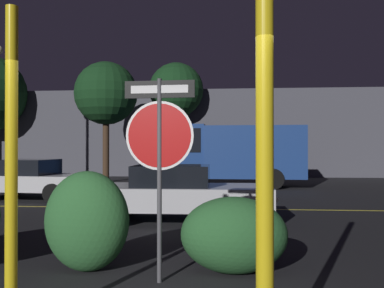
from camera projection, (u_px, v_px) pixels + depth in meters
name	position (u px, v px, depth m)	size (l,w,h in m)	color
road_center_stripe	(198.00, 208.00, 11.92)	(43.19, 0.12, 0.01)	gold
stop_sign	(159.00, 138.00, 5.41)	(0.90, 0.08, 2.58)	#4C4C51
yellow_pole_left	(11.00, 170.00, 3.90)	(0.11, 0.11, 3.00)	yellow
yellow_pole_right	(265.00, 173.00, 3.05)	(0.13, 0.13, 3.04)	yellow
hedge_bush_2	(87.00, 221.00, 5.90)	(1.17, 0.83, 1.38)	#2D6633
hedge_bush_3	(234.00, 235.00, 5.79)	(1.45, 0.90, 1.04)	#285B2D
passing_car_2	(32.00, 179.00, 14.18)	(4.02, 2.24, 1.31)	silver
passing_car_3	(176.00, 193.00, 9.87)	(4.41, 1.92, 1.30)	silver
delivery_truck	(219.00, 151.00, 18.76)	(6.87, 2.60, 2.69)	navy
tree_1	(106.00, 94.00, 21.13)	(3.12, 3.12, 5.95)	#422D1E
tree_2	(176.00, 91.00, 24.27)	(3.09, 3.09, 6.52)	#422D1E
building_backdrop	(211.00, 134.00, 26.57)	(30.76, 3.66, 5.11)	#4C4C56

